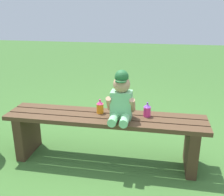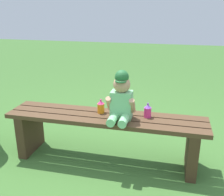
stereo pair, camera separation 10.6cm
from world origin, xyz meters
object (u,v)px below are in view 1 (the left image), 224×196
child_figure (121,98)px  sippy_cup_right (147,110)px  park_bench (105,130)px  sippy_cup_left (100,107)px

child_figure → sippy_cup_right: size_ratio=3.26×
park_bench → child_figure: bearing=-13.6°
child_figure → sippy_cup_right: bearing=22.7°
sippy_cup_left → park_bench: bearing=-45.1°
park_bench → child_figure: child_figure is taller
sippy_cup_right → sippy_cup_left: bearing=180.0°
sippy_cup_left → sippy_cup_right: size_ratio=1.00×
child_figure → sippy_cup_right: 0.25m
park_bench → child_figure: 0.34m
park_bench → child_figure: size_ratio=4.18×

